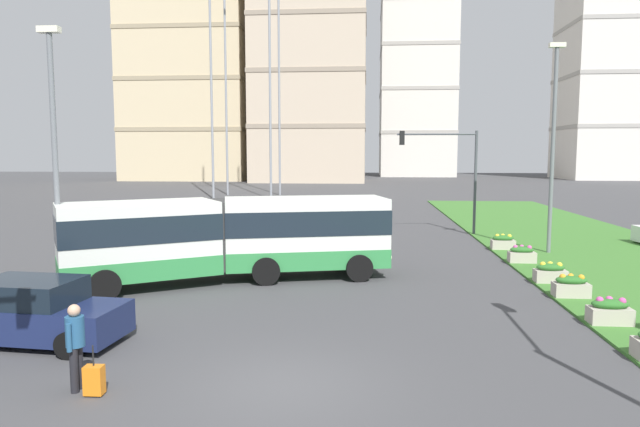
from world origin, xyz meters
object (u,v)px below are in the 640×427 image
at_px(car_navy_sedan, 33,313).
at_px(apartment_tower_west, 191,62).
at_px(flower_planter_5, 503,242).
at_px(traffic_light_far_right, 449,163).
at_px(flower_planter_4, 522,254).
at_px(apartment_tower_centre, 417,74).
at_px(articulated_bus, 232,236).
at_px(flower_planter_3, 550,273).
at_px(streetlight_left, 55,150).
at_px(streetlight_median, 553,141).
at_px(pedestrian_crossing, 75,341).
at_px(flower_planter_2, 571,286).
at_px(apartment_tower_westcentre, 310,26).
at_px(rolling_suitcase, 94,380).
at_px(apartment_tower_eastcentre, 610,54).
at_px(flower_planter_1, 610,311).

relative_size(car_navy_sedan, apartment_tower_west, 0.11).
relative_size(car_navy_sedan, flower_planter_5, 4.13).
bearing_deg(traffic_light_far_right, flower_planter_4, -77.45).
height_order(car_navy_sedan, apartment_tower_centre, apartment_tower_centre).
distance_m(articulated_bus, flower_planter_3, 11.55).
relative_size(streetlight_left, apartment_tower_centre, 0.20).
bearing_deg(flower_planter_3, streetlight_median, 73.28).
xyz_separation_m(pedestrian_crossing, flower_planter_4, (12.26, 13.89, -0.58)).
bearing_deg(streetlight_median, flower_planter_2, -102.77).
bearing_deg(apartment_tower_westcentre, flower_planter_2, -78.37).
bearing_deg(car_navy_sedan, pedestrian_crossing, -46.65).
xyz_separation_m(flower_planter_2, apartment_tower_westcentre, (-16.17, 78.58, 25.49)).
relative_size(pedestrian_crossing, flower_planter_2, 1.58).
xyz_separation_m(rolling_suitcase, apartment_tower_west, (-26.43, 91.65, 20.78)).
xyz_separation_m(flower_planter_3, flower_planter_4, (0.00, 3.74, 0.00)).
xyz_separation_m(flower_planter_5, apartment_tower_eastcentre, (37.36, 81.62, 22.36)).
xyz_separation_m(flower_planter_2, flower_planter_5, (0.00, 9.15, 0.00)).
bearing_deg(pedestrian_crossing, articulated_bus, 85.45).
relative_size(flower_planter_3, streetlight_left, 0.13).
xyz_separation_m(pedestrian_crossing, flower_planter_2, (12.26, 8.10, -0.58)).
height_order(flower_planter_4, apartment_tower_westcentre, apartment_tower_westcentre).
distance_m(flower_planter_2, flower_planter_4, 5.80).
xyz_separation_m(car_navy_sedan, flower_planter_1, (14.78, 2.51, -0.33)).
xyz_separation_m(rolling_suitcase, apartment_tower_eastcentre, (49.16, 99.06, 22.47)).
xyz_separation_m(streetlight_left, apartment_tower_west, (-21.50, 84.01, 16.30)).
xyz_separation_m(car_navy_sedan, traffic_light_far_right, (12.86, 19.85, 3.39)).
bearing_deg(pedestrian_crossing, apartment_tower_west, 105.86).
bearing_deg(flower_planter_3, apartment_tower_westcentre, 101.93).
bearing_deg(flower_planter_4, rolling_suitcase, -129.96).
bearing_deg(apartment_tower_centre, pedestrian_crossing, -98.11).
height_order(articulated_bus, apartment_tower_centre, apartment_tower_centre).
bearing_deg(apartment_tower_centre, flower_planter_1, -92.01).
height_order(articulated_bus, flower_planter_3, articulated_bus).
xyz_separation_m(pedestrian_crossing, flower_planter_3, (12.26, 10.15, -0.58)).
height_order(articulated_bus, flower_planter_5, articulated_bus).
xyz_separation_m(articulated_bus, rolling_suitcase, (-0.32, -9.94, -1.34)).
height_order(streetlight_median, apartment_tower_centre, apartment_tower_centre).
bearing_deg(streetlight_median, apartment_tower_west, 118.16).
height_order(rolling_suitcase, apartment_tower_centre, apartment_tower_centre).
xyz_separation_m(apartment_tower_centre, apartment_tower_eastcentre, (33.59, -13.54, 1.29)).
distance_m(apartment_tower_west, apartment_tower_westcentre, 23.09).
bearing_deg(flower_planter_2, car_navy_sedan, -159.84).
relative_size(traffic_light_far_right, apartment_tower_eastcentre, 0.13).
distance_m(pedestrian_crossing, flower_planter_2, 14.70).
bearing_deg(apartment_tower_west, flower_planter_1, -66.10).
relative_size(flower_planter_5, streetlight_left, 0.13).
height_order(rolling_suitcase, flower_planter_2, rolling_suitcase).
height_order(flower_planter_4, traffic_light_far_right, traffic_light_far_right).
bearing_deg(flower_planter_1, pedestrian_crossing, -157.10).
height_order(pedestrian_crossing, apartment_tower_west, apartment_tower_west).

